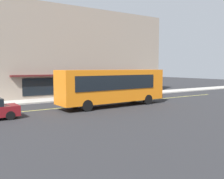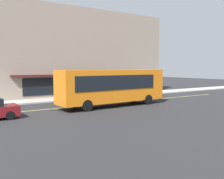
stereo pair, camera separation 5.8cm
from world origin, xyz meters
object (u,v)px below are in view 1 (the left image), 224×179
object	(u,v)px
traffic_light	(116,77)
pedestrian_at_corner	(106,88)
bus	(113,86)
car_navy	(92,94)

from	to	relation	value
traffic_light	pedestrian_at_corner	size ratio (longest dim) A/B	1.97
bus	traffic_light	size ratio (longest dim) A/B	3.51
traffic_light	car_navy	size ratio (longest dim) A/B	0.74
bus	pedestrian_at_corner	distance (m)	7.72
bus	pedestrian_at_corner	size ratio (longest dim) A/B	6.91
traffic_light	pedestrian_at_corner	distance (m)	1.84
bus	pedestrian_at_corner	world-z (taller)	bus
traffic_light	car_navy	xyz separation A→B (m)	(-4.44, -1.87, -1.79)
bus	car_navy	xyz separation A→B (m)	(0.16, 4.49, -1.24)
car_navy	pedestrian_at_corner	world-z (taller)	pedestrian_at_corner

